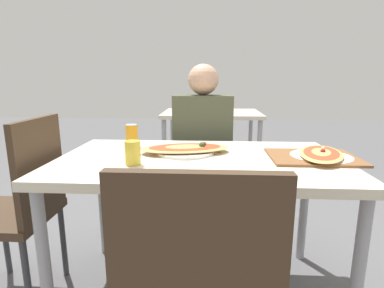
{
  "coord_description": "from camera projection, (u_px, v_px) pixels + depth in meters",
  "views": [
    {
      "loc": [
        0.04,
        -1.4,
        1.11
      ],
      "look_at": [
        -0.04,
        0.03,
        0.8
      ],
      "focal_mm": 28.0,
      "sensor_mm": 36.0,
      "label": 1
    }
  ],
  "objects": [
    {
      "name": "dining_table",
      "position": [
        200.0,
        171.0,
        1.46
      ],
      "size": [
        1.36,
        0.79,
        0.74
      ],
      "color": "beige",
      "rests_on": "ground_plane"
    },
    {
      "name": "chair_far_seated",
      "position": [
        203.0,
        160.0,
        2.2
      ],
      "size": [
        0.4,
        0.4,
        0.93
      ],
      "rotation": [
        0.0,
        0.0,
        3.14
      ],
      "color": "#3F2D1E",
      "rests_on": "ground_plane"
    },
    {
      "name": "chair_side_left",
      "position": [
        22.0,
        202.0,
        1.46
      ],
      "size": [
        0.4,
        0.4,
        0.93
      ],
      "rotation": [
        0.0,
        0.0,
        1.57
      ],
      "color": "#3F2D1E",
      "rests_on": "ground_plane"
    },
    {
      "name": "person_seated",
      "position": [
        203.0,
        138.0,
        2.05
      ],
      "size": [
        0.39,
        0.25,
        1.2
      ],
      "rotation": [
        0.0,
        0.0,
        3.14
      ],
      "color": "#2D2D38",
      "rests_on": "ground_plane"
    },
    {
      "name": "pizza_main",
      "position": [
        185.0,
        149.0,
        1.53
      ],
      "size": [
        0.49,
        0.3,
        0.05
      ],
      "color": "white",
      "rests_on": "dining_table"
    },
    {
      "name": "soda_can",
      "position": [
        132.0,
        136.0,
        1.66
      ],
      "size": [
        0.07,
        0.07,
        0.12
      ],
      "color": "orange",
      "rests_on": "dining_table"
    },
    {
      "name": "drink_glass",
      "position": [
        133.0,
        153.0,
        1.31
      ],
      "size": [
        0.07,
        0.07,
        0.11
      ],
      "color": "gold",
      "rests_on": "dining_table"
    },
    {
      "name": "serving_tray",
      "position": [
        313.0,
        157.0,
        1.43
      ],
      "size": [
        0.41,
        0.31,
        0.01
      ],
      "color": "brown",
      "rests_on": "dining_table"
    },
    {
      "name": "pizza_second",
      "position": [
        321.0,
        155.0,
        1.42
      ],
      "size": [
        0.3,
        0.42,
        0.05
      ],
      "color": "white",
      "rests_on": "dining_table"
    },
    {
      "name": "background_table",
      "position": [
        208.0,
        117.0,
        3.44
      ],
      "size": [
        1.1,
        0.8,
        0.86
      ],
      "color": "beige",
      "rests_on": "ground_plane"
    }
  ]
}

